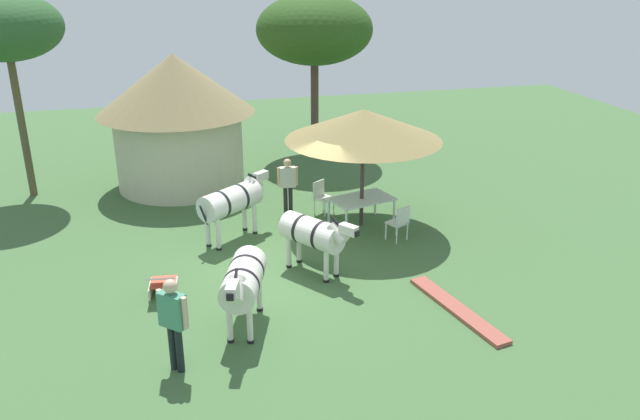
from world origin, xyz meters
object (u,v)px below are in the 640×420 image
object	(u,v)px
acacia_tree_behind_hut	(314,30)
guest_beside_umbrella	(288,181)
zebra_nearest_camera	(232,201)
shade_umbrella	(364,125)
striped_lounge_chair	(163,283)
patio_chair_west_end	(400,221)
zebra_toward_hut	(243,281)
patio_dining_table	(362,201)
standing_watcher	(173,317)
patio_chair_near_lawn	(322,195)
acacia_tree_far_lawn	(5,28)
thatched_hut	(177,115)
zebra_by_umbrella	(314,234)

from	to	relation	value
acacia_tree_behind_hut	guest_beside_umbrella	bearing A→B (deg)	-110.98
guest_beside_umbrella	acacia_tree_behind_hut	size ratio (longest dim) A/B	0.29
zebra_nearest_camera	shade_umbrella	bearing A→B (deg)	53.38
striped_lounge_chair	patio_chair_west_end	bearing A→B (deg)	19.35
shade_umbrella	guest_beside_umbrella	world-z (taller)	shade_umbrella
zebra_toward_hut	acacia_tree_behind_hut	bearing A→B (deg)	-92.66
patio_dining_table	standing_watcher	xyz separation A→B (m)	(-4.92, -5.23, 0.36)
patio_dining_table	striped_lounge_chair	xyz separation A→B (m)	(-5.09, -2.50, -0.42)
patio_chair_near_lawn	shade_umbrella	bearing A→B (deg)	90.00
shade_umbrella	patio_chair_near_lawn	world-z (taller)	shade_umbrella
patio_chair_near_lawn	acacia_tree_far_lawn	bearing A→B (deg)	-60.45
patio_dining_table	patio_chair_west_end	size ratio (longest dim) A/B	1.98
zebra_nearest_camera	acacia_tree_far_lawn	world-z (taller)	acacia_tree_far_lawn
thatched_hut	patio_chair_near_lawn	xyz separation A→B (m)	(3.55, -3.31, -1.65)
guest_beside_umbrella	zebra_toward_hut	world-z (taller)	guest_beside_umbrella
patio_chair_west_end	zebra_nearest_camera	xyz separation A→B (m)	(-3.92, 1.11, 0.49)
shade_umbrella	acacia_tree_behind_hut	distance (m)	6.88
patio_chair_west_end	acacia_tree_far_lawn	size ratio (longest dim) A/B	0.16
patio_chair_near_lawn	striped_lounge_chair	xyz separation A→B (m)	(-4.30, -3.57, -0.27)
patio_dining_table	acacia_tree_behind_hut	world-z (taller)	acacia_tree_behind_hut
thatched_hut	shade_umbrella	xyz separation A→B (m)	(4.34, -4.38, 0.49)
thatched_hut	acacia_tree_far_lawn	bearing A→B (deg)	178.05
zebra_by_umbrella	acacia_tree_far_lawn	bearing A→B (deg)	-80.72
guest_beside_umbrella	acacia_tree_behind_hut	xyz separation A→B (m)	(2.09, 5.44, 3.31)
thatched_hut	patio_chair_near_lawn	bearing A→B (deg)	-43.05
acacia_tree_behind_hut	zebra_by_umbrella	bearing A→B (deg)	-103.95
patio_chair_west_end	standing_watcher	world-z (taller)	standing_watcher
thatched_hut	zebra_toward_hut	size ratio (longest dim) A/B	2.18
patio_dining_table	patio_chair_near_lawn	size ratio (longest dim) A/B	1.98
zebra_nearest_camera	guest_beside_umbrella	bearing A→B (deg)	90.86
acacia_tree_behind_hut	thatched_hut	bearing A→B (deg)	-154.06
striped_lounge_chair	acacia_tree_behind_hut	bearing A→B (deg)	65.38
shade_umbrella	standing_watcher	xyz separation A→B (m)	(-4.92, -5.23, -1.64)
thatched_hut	patio_dining_table	xyz separation A→B (m)	(4.34, -4.38, -1.51)
guest_beside_umbrella	acacia_tree_behind_hut	bearing A→B (deg)	-106.24
patio_chair_near_lawn	zebra_by_umbrella	distance (m)	3.56
patio_dining_table	zebra_by_umbrella	distance (m)	2.96
zebra_toward_hut	acacia_tree_far_lawn	world-z (taller)	acacia_tree_far_lawn
patio_dining_table	zebra_by_umbrella	world-z (taller)	zebra_by_umbrella
guest_beside_umbrella	zebra_nearest_camera	distance (m)	2.11
shade_umbrella	acacia_tree_far_lawn	distance (m)	9.96
patio_chair_west_end	zebra_toward_hut	size ratio (longest dim) A/B	0.43
thatched_hut	patio_chair_near_lawn	world-z (taller)	thatched_hut
patio_chair_west_end	striped_lounge_chair	size ratio (longest dim) A/B	1.03
thatched_hut	patio_dining_table	world-z (taller)	thatched_hut
patio_chair_west_end	patio_chair_near_lawn	world-z (taller)	same
guest_beside_umbrella	striped_lounge_chair	distance (m)	5.11
striped_lounge_chair	acacia_tree_far_lawn	size ratio (longest dim) A/B	0.15
guest_beside_umbrella	striped_lounge_chair	xyz separation A→B (m)	(-3.41, -3.75, -0.68)
patio_dining_table	zebra_by_umbrella	size ratio (longest dim) A/B	0.99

